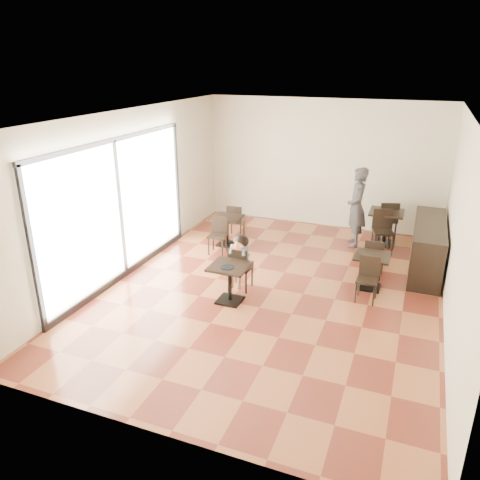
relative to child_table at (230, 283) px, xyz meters
The scene contains 23 objects.
floor 1.01m from the child_table, 52.47° to the left, with size 6.00×8.00×0.01m, color brown.
ceiling 3.00m from the child_table, 52.47° to the left, with size 6.00×8.00×0.01m, color silver.
wall_back 4.94m from the child_table, 83.08° to the left, with size 6.00×0.01×3.20m, color beige.
wall_front 3.53m from the child_table, 79.94° to the right, with size 6.00×0.01×3.20m, color beige.
wall_left 2.83m from the child_table, 162.80° to the left, with size 0.01×8.00×3.20m, color beige.
wall_right 3.86m from the child_table, 11.85° to the left, with size 0.01×8.00×3.20m, color beige.
storefront_window 2.62m from the child_table, behind, with size 0.04×4.50×2.60m, color white.
child_table is the anchor object (origin of this frame).
child_chair 0.55m from the child_table, 90.00° to the left, with size 0.38×0.38×0.85m, color black, non-canonical shape.
child 0.58m from the child_table, 90.00° to the left, with size 0.38×0.53×1.07m, color slate, non-canonical shape.
plate 0.37m from the child_table, 90.00° to the right, with size 0.24×0.24×0.01m, color black.
pizza_slice 0.68m from the child_table, 90.00° to the left, with size 0.25×0.19×0.06m, color #D9AF7A, non-canonical shape.
adult_patron 4.00m from the child_table, 65.44° to the left, with size 0.67×0.44×1.83m, color #333237.
cafe_table_mid 2.69m from the child_table, 32.73° to the left, with size 0.64×0.64×0.67m, color black, non-canonical shape.
cafe_table_left 2.74m from the child_table, 113.78° to the left, with size 0.65×0.65×0.69m, color black, non-canonical shape.
cafe_table_back 4.53m from the child_table, 59.52° to the left, with size 0.76×0.76×0.80m, color black, non-canonical shape.
chair_mid_a 3.03m from the child_table, 41.52° to the left, with size 0.36×0.36×0.81m, color black, non-canonical shape.
chair_mid_b 2.44m from the child_table, 21.80° to the left, with size 0.36×0.36×0.81m, color black, non-canonical shape.
chair_left_a 3.26m from the child_table, 109.88° to the left, with size 0.37×0.37×0.83m, color black, non-canonical shape.
chair_left_b 2.25m from the child_table, 119.44° to the left, with size 0.37×0.37×0.83m, color black, non-canonical shape.
chair_back_a 4.83m from the child_table, 61.62° to the left, with size 0.43×0.43×0.96m, color black, non-canonical shape.
chair_back_b 4.06m from the child_table, 55.58° to the left, with size 0.43×0.43×0.96m, color black, non-canonical shape.
service_counter 4.24m from the child_table, 40.45° to the left, with size 0.60×2.40×1.00m, color black.
Camera 1 is at (2.30, -7.62, 4.07)m, focal length 35.00 mm.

